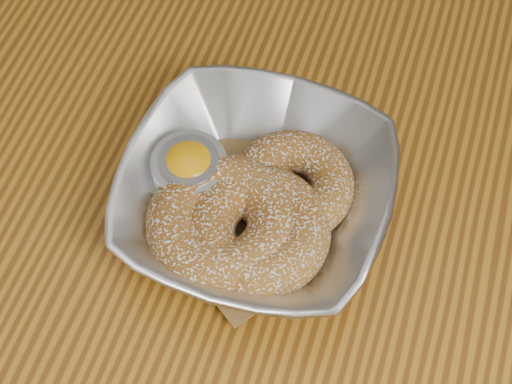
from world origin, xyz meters
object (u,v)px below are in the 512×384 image
(donut_front, at_px, (224,223))
(donut_extra, at_px, (257,231))
(ramekin, at_px, (190,172))
(donut_back, at_px, (292,185))
(serving_bowl, at_px, (256,195))
(table, at_px, (273,335))

(donut_front, bearing_deg, donut_extra, 4.77)
(donut_front, distance_m, ramekin, 0.05)
(donut_extra, height_order, ramekin, ramekin)
(donut_front, bearing_deg, ramekin, 139.59)
(donut_back, xyz_separation_m, donut_extra, (-0.01, -0.05, 0.00))
(serving_bowl, relative_size, ramekin, 3.58)
(donut_back, bearing_deg, serving_bowl, -145.02)
(serving_bowl, bearing_deg, donut_front, -113.17)
(table, bearing_deg, donut_front, 153.11)
(serving_bowl, distance_m, ramekin, 0.05)
(donut_extra, xyz_separation_m, ramekin, (-0.06, 0.03, 0.00))
(donut_front, relative_size, ramekin, 2.01)
(donut_extra, bearing_deg, serving_bowl, 109.43)
(serving_bowl, xyz_separation_m, ramekin, (-0.05, -0.00, 0.01))
(table, distance_m, donut_extra, 0.13)
(ramekin, bearing_deg, donut_back, 12.28)
(table, relative_size, ramekin, 20.84)
(donut_back, distance_m, donut_extra, 0.05)
(table, bearing_deg, ramekin, 146.55)
(serving_bowl, bearing_deg, donut_back, 34.98)
(table, height_order, donut_back, donut_back)
(donut_front, xyz_separation_m, ramekin, (-0.04, 0.03, 0.00))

